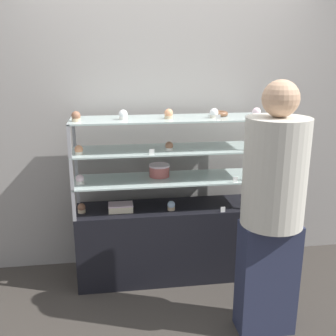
# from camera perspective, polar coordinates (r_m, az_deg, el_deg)

# --- Properties ---
(ground_plane) EXTENTS (20.00, 20.00, 0.00)m
(ground_plane) POSITION_cam_1_polar(r_m,az_deg,el_deg) (3.49, 0.00, -15.20)
(ground_plane) COLOR #38332D
(back_wall) EXTENTS (8.00, 0.05, 2.60)m
(back_wall) POSITION_cam_1_polar(r_m,az_deg,el_deg) (3.37, -0.84, 7.30)
(back_wall) COLOR gray
(back_wall) RESTS_ON ground_plane
(display_base) EXTENTS (1.48, 0.40, 0.63)m
(display_base) POSITION_cam_1_polar(r_m,az_deg,el_deg) (3.34, 0.00, -10.60)
(display_base) COLOR black
(display_base) RESTS_ON ground_plane
(display_riser_lower) EXTENTS (1.48, 0.40, 0.24)m
(display_riser_lower) POSITION_cam_1_polar(r_m,az_deg,el_deg) (3.14, 0.00, -1.74)
(display_riser_lower) COLOR #99999E
(display_riser_lower) RESTS_ON display_base
(display_riser_middle) EXTENTS (1.48, 0.40, 0.24)m
(display_riser_middle) POSITION_cam_1_polar(r_m,az_deg,el_deg) (3.07, 0.00, 2.56)
(display_riser_middle) COLOR #99999E
(display_riser_middle) RESTS_ON display_riser_lower
(display_riser_upper) EXTENTS (1.48, 0.40, 0.24)m
(display_riser_upper) POSITION_cam_1_polar(r_m,az_deg,el_deg) (3.02, 0.00, 7.01)
(display_riser_upper) COLOR #99999E
(display_riser_upper) RESTS_ON display_riser_middle
(layer_cake_centerpiece) EXTENTS (0.17, 0.17, 0.10)m
(layer_cake_centerpiece) POSITION_cam_1_polar(r_m,az_deg,el_deg) (3.17, -1.27, -0.34)
(layer_cake_centerpiece) COLOR #C66660
(layer_cake_centerpiece) RESTS_ON display_riser_lower
(sheet_cake_frosted) EXTENTS (0.19, 0.13, 0.06)m
(sheet_cake_frosted) POSITION_cam_1_polar(r_m,az_deg,el_deg) (3.14, -6.88, -5.69)
(sheet_cake_frosted) COLOR beige
(sheet_cake_frosted) RESTS_ON display_base
(cupcake_0) EXTENTS (0.06, 0.06, 0.08)m
(cupcake_0) POSITION_cam_1_polar(r_m,az_deg,el_deg) (3.15, -12.43, -5.73)
(cupcake_0) COLOR #CCB28C
(cupcake_0) RESTS_ON display_base
(cupcake_1) EXTENTS (0.06, 0.06, 0.08)m
(cupcake_1) POSITION_cam_1_polar(r_m,az_deg,el_deg) (3.13, 0.47, -5.49)
(cupcake_1) COLOR #CCB28C
(cupcake_1) RESTS_ON display_base
(cupcake_2) EXTENTS (0.06, 0.06, 0.08)m
(cupcake_2) POSITION_cam_1_polar(r_m,az_deg,el_deg) (3.32, 11.91, -4.57)
(cupcake_2) COLOR beige
(cupcake_2) RESTS_ON display_base
(price_tag_0) EXTENTS (0.04, 0.00, 0.04)m
(price_tag_0) POSITION_cam_1_polar(r_m,az_deg,el_deg) (3.12, 7.97, -5.99)
(price_tag_0) COLOR white
(price_tag_0) RESTS_ON display_base
(cupcake_3) EXTENTS (0.06, 0.06, 0.08)m
(cupcake_3) POSITION_cam_1_polar(r_m,az_deg,el_deg) (3.05, -12.65, -1.67)
(cupcake_3) COLOR white
(cupcake_3) RESTS_ON display_riser_lower
(cupcake_4) EXTENTS (0.06, 0.06, 0.08)m
(cupcake_4) POSITION_cam_1_polar(r_m,az_deg,el_deg) (3.19, 12.56, -0.86)
(cupcake_4) COLOR white
(cupcake_4) RESTS_ON display_riser_lower
(price_tag_1) EXTENTS (0.04, 0.00, 0.04)m
(price_tag_1) POSITION_cam_1_polar(r_m,az_deg,el_deg) (3.07, 9.74, -1.68)
(price_tag_1) COLOR white
(price_tag_1) RESTS_ON display_riser_lower
(cupcake_5) EXTENTS (0.06, 0.06, 0.07)m
(cupcake_5) POSITION_cam_1_polar(r_m,az_deg,el_deg) (2.95, -12.82, 2.54)
(cupcake_5) COLOR beige
(cupcake_5) RESTS_ON display_riser_middle
(cupcake_6) EXTENTS (0.06, 0.06, 0.07)m
(cupcake_6) POSITION_cam_1_polar(r_m,az_deg,el_deg) (3.00, 0.10, 3.15)
(cupcake_6) COLOR white
(cupcake_6) RESTS_ON display_riser_middle
(cupcake_7) EXTENTS (0.06, 0.06, 0.07)m
(cupcake_7) POSITION_cam_1_polar(r_m,az_deg,el_deg) (3.15, 12.58, 3.38)
(cupcake_7) COLOR white
(cupcake_7) RESTS_ON display_riser_middle
(price_tag_2) EXTENTS (0.04, 0.00, 0.04)m
(price_tag_2) POSITION_cam_1_polar(r_m,az_deg,el_deg) (2.87, -2.36, 2.34)
(price_tag_2) COLOR white
(price_tag_2) RESTS_ON display_riser_middle
(cupcake_8) EXTENTS (0.07, 0.07, 0.07)m
(cupcake_8) POSITION_cam_1_polar(r_m,az_deg,el_deg) (2.93, -13.21, 7.27)
(cupcake_8) COLOR #CCB28C
(cupcake_8) RESTS_ON display_riser_upper
(cupcake_9) EXTENTS (0.07, 0.07, 0.07)m
(cupcake_9) POSITION_cam_1_polar(r_m,az_deg,el_deg) (2.95, -6.53, 7.64)
(cupcake_9) COLOR white
(cupcake_9) RESTS_ON display_riser_upper
(cupcake_10) EXTENTS (0.07, 0.07, 0.07)m
(cupcake_10) POSITION_cam_1_polar(r_m,az_deg,el_deg) (2.98, 0.08, 7.83)
(cupcake_10) COLOR #CCB28C
(cupcake_10) RESTS_ON display_riser_upper
(cupcake_11) EXTENTS (0.07, 0.07, 0.07)m
(cupcake_11) POSITION_cam_1_polar(r_m,az_deg,el_deg) (3.03, 6.69, 7.86)
(cupcake_11) COLOR beige
(cupcake_11) RESTS_ON display_riser_upper
(cupcake_12) EXTENTS (0.07, 0.07, 0.07)m
(cupcake_12) POSITION_cam_1_polar(r_m,az_deg,el_deg) (3.13, 12.70, 7.84)
(cupcake_12) COLOR beige
(cupcake_12) RESTS_ON display_riser_upper
(price_tag_3) EXTENTS (0.04, 0.00, 0.04)m
(price_tag_3) POSITION_cam_1_polar(r_m,az_deg,el_deg) (2.91, 7.27, 7.26)
(price_tag_3) COLOR white
(price_tag_3) RESTS_ON display_riser_upper
(donut_glazed) EXTENTS (0.13, 0.13, 0.04)m
(donut_glazed) POSITION_cam_1_polar(r_m,az_deg,el_deg) (3.14, 7.48, 7.84)
(donut_glazed) COLOR brown
(donut_glazed) RESTS_ON display_riser_upper
(customer_figure) EXTENTS (0.39, 0.39, 1.68)m
(customer_figure) POSITION_cam_1_polar(r_m,az_deg,el_deg) (2.56, 14.90, -5.39)
(customer_figure) COLOR #282D47
(customer_figure) RESTS_ON ground_plane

